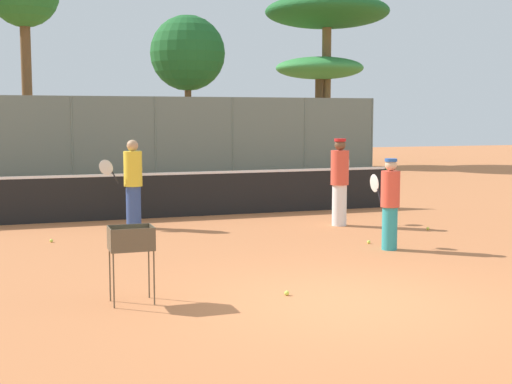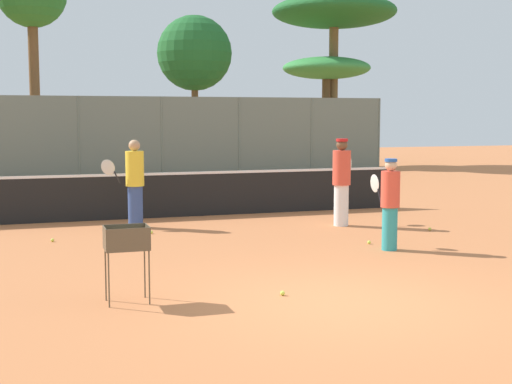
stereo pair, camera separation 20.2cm
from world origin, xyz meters
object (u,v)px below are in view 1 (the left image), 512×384
parked_car (149,152)px  tennis_net (190,193)px  player_white_outfit (390,203)px  player_yellow_shirt (340,181)px  ball_cart (130,245)px  player_red_cap (133,183)px

parked_car → tennis_net: bearing=-97.2°
player_white_outfit → player_yellow_shirt: size_ratio=0.86×
parked_car → player_yellow_shirt: bearing=-88.3°
player_yellow_shirt → ball_cart: (-5.37, -5.03, -0.23)m
player_white_outfit → ball_cart: (-4.99, -2.18, -0.09)m
ball_cart → parked_car: bearing=79.0°
player_white_outfit → player_red_cap: 5.63m
tennis_net → player_yellow_shirt: player_yellow_shirt is taller
tennis_net → player_red_cap: 2.06m
player_red_cap → player_yellow_shirt: 4.48m
tennis_net → player_yellow_shirt: bearing=-41.5°
tennis_net → parked_car: bearing=82.8°
tennis_net → ball_cart: (-2.62, -7.47, 0.20)m
ball_cart → parked_car: size_ratio=0.24×
player_red_cap → ball_cart: 6.29m
player_red_cap → player_yellow_shirt: (4.33, -1.16, 0.02)m
player_red_cap → parked_car: bearing=-88.6°
tennis_net → player_white_outfit: bearing=-65.8°
player_red_cap → tennis_net: bearing=-128.1°
player_white_outfit → ball_cart: 5.45m
player_white_outfit → ball_cart: bearing=109.1°
player_white_outfit → parked_car: 22.46m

